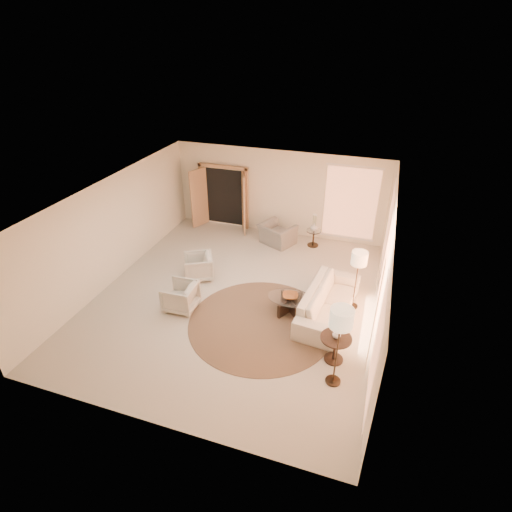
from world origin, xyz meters
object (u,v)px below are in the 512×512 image
(armchair_right, at_px, (180,295))
(side_vase, at_px, (314,227))
(armchair_left, at_px, (198,265))
(bowl, at_px, (290,296))
(coffee_table, at_px, (290,303))
(end_table, at_px, (335,345))
(sofa, at_px, (329,302))
(floor_lamp_far, at_px, (341,322))
(end_vase, at_px, (337,334))
(side_table, at_px, (313,236))
(floor_lamp_near, at_px, (359,261))
(accent_chair, at_px, (277,231))

(armchair_right, relative_size, side_vase, 3.07)
(armchair_left, xyz_separation_m, bowl, (2.78, -0.69, 0.07))
(coffee_table, bearing_deg, end_table, -45.56)
(sofa, distance_m, floor_lamp_far, 2.43)
(armchair_right, bearing_deg, end_vase, 79.30)
(floor_lamp_far, distance_m, end_vase, 1.03)
(side_table, bearing_deg, end_table, -73.78)
(sofa, height_order, floor_lamp_near, floor_lamp_near)
(end_vase, bearing_deg, coffee_table, 134.44)
(sofa, height_order, floor_lamp_far, floor_lamp_far)
(end_table, relative_size, bowl, 1.73)
(accent_chair, distance_m, bowl, 3.52)
(sofa, distance_m, coffee_table, 0.93)
(sofa, height_order, side_vase, side_vase)
(floor_lamp_near, distance_m, end_vase, 2.10)
(coffee_table, distance_m, floor_lamp_far, 2.68)
(armchair_left, bearing_deg, side_table, 108.47)
(bowl, bearing_deg, armchair_left, 166.06)
(sofa, xyz_separation_m, armchair_right, (-3.51, -0.89, 0.01))
(accent_chair, xyz_separation_m, bowl, (1.25, -3.29, 0.01))
(armchair_right, relative_size, end_vase, 4.27)
(bowl, distance_m, end_vase, 1.85)
(floor_lamp_near, relative_size, bowl, 4.18)
(end_table, bearing_deg, sofa, 104.34)
(end_vase, bearing_deg, sofa, 104.34)
(side_vase, bearing_deg, armchair_left, -133.26)
(sofa, height_order, coffee_table, sofa)
(armchair_right, xyz_separation_m, accent_chair, (1.35, 4.01, 0.06))
(coffee_table, bearing_deg, accent_chair, 110.85)
(end_vase, distance_m, side_vase, 5.03)
(armchair_right, distance_m, floor_lamp_far, 4.30)
(sofa, xyz_separation_m, coffee_table, (-0.91, -0.17, -0.12))
(armchair_right, distance_m, end_vase, 3.95)
(coffee_table, xyz_separation_m, end_table, (1.29, -1.31, 0.16))
(floor_lamp_far, relative_size, bowl, 4.79)
(end_table, relative_size, end_vase, 3.61)
(end_table, distance_m, side_table, 5.03)
(sofa, height_order, end_vase, end_vase)
(floor_lamp_near, relative_size, end_vase, 8.70)
(bowl, relative_size, end_vase, 2.08)
(side_table, bearing_deg, floor_lamp_near, -61.01)
(armchair_right, xyz_separation_m, end_table, (3.89, -0.60, 0.04))
(sofa, relative_size, bowl, 6.80)
(bowl, bearing_deg, floor_lamp_far, -54.41)
(floor_lamp_near, distance_m, bowl, 1.83)
(armchair_left, bearing_deg, side_vase, 108.47)
(armchair_left, xyz_separation_m, armchair_right, (0.18, -1.41, -0.00))
(sofa, bearing_deg, end_vase, -159.45)
(accent_chair, bearing_deg, end_table, 144.28)
(coffee_table, xyz_separation_m, floor_lamp_far, (1.37, -1.92, 1.27))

